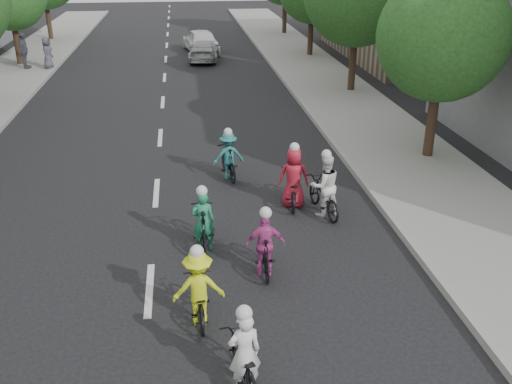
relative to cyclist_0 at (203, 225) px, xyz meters
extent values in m
plane|color=black|center=(-1.21, -1.62, -0.59)|extent=(120.00, 120.00, 0.00)
cube|color=gray|center=(6.79, 8.38, -0.52)|extent=(4.00, 80.00, 0.15)
cube|color=#999993|center=(4.84, 8.38, -0.50)|extent=(0.18, 80.00, 0.18)
cylinder|color=black|center=(-9.41, 22.38, 0.55)|extent=(0.32, 0.32, 2.27)
cylinder|color=black|center=(-9.41, 31.38, 0.65)|extent=(0.32, 0.32, 2.48)
cylinder|color=black|center=(7.59, 4.98, 0.55)|extent=(0.32, 0.32, 2.27)
sphere|color=#214B19|center=(7.59, 4.98, 3.38)|extent=(4.00, 4.00, 4.00)
cylinder|color=black|center=(7.59, 13.98, 0.65)|extent=(0.32, 0.32, 2.48)
cylinder|color=black|center=(7.59, 22.98, 0.55)|extent=(0.32, 0.32, 2.27)
cylinder|color=black|center=(7.59, 31.98, 0.65)|extent=(0.32, 0.32, 2.48)
imported|color=black|center=(0.00, 0.02, -0.06)|extent=(0.50, 1.76, 1.06)
imported|color=#248559|center=(0.00, -0.08, 0.15)|extent=(0.54, 0.35, 1.48)
sphere|color=silver|center=(0.00, -0.08, 0.91)|extent=(0.26, 0.26, 0.26)
imported|color=black|center=(1.26, -1.23, -0.13)|extent=(0.48, 1.54, 0.92)
imported|color=#CB479C|center=(1.26, -1.33, 0.14)|extent=(0.87, 0.39, 1.46)
sphere|color=silver|center=(1.26, -1.33, 0.89)|extent=(0.26, 0.26, 0.26)
imported|color=black|center=(3.21, 1.47, -0.12)|extent=(0.94, 1.89, 0.95)
imported|color=white|center=(3.21, 1.37, 0.24)|extent=(0.91, 0.76, 1.66)
sphere|color=silver|center=(3.21, 1.37, 1.09)|extent=(0.26, 0.26, 0.26)
imported|color=black|center=(2.52, 2.11, -0.13)|extent=(0.89, 1.83, 0.92)
imported|color=#B51D30|center=(2.52, 2.01, 0.24)|extent=(0.89, 0.65, 1.67)
sphere|color=silver|center=(2.52, 2.01, 1.10)|extent=(0.26, 0.26, 0.26)
imported|color=black|center=(-0.21, -2.73, -0.19)|extent=(0.59, 1.54, 0.80)
imported|color=#E0F21A|center=(-0.21, -2.83, 0.16)|extent=(0.99, 0.59, 1.50)
sphere|color=silver|center=(-0.21, -2.83, 0.93)|extent=(0.26, 0.26, 0.26)
imported|color=black|center=(0.44, -4.61, -0.15)|extent=(0.83, 1.73, 0.87)
imported|color=white|center=(0.44, -4.71, 0.14)|extent=(0.58, 0.43, 1.46)
sphere|color=silver|center=(0.44, -4.71, 0.89)|extent=(0.26, 0.26, 0.26)
imported|color=black|center=(0.95, 4.27, -0.09)|extent=(0.73, 1.72, 1.00)
imported|color=#277375|center=(0.95, 4.17, 0.14)|extent=(1.01, 0.68, 1.45)
sphere|color=silver|center=(0.95, 4.17, 0.88)|extent=(0.26, 0.26, 0.26)
imported|color=#B0B0B5|center=(1.14, 22.65, 0.00)|extent=(2.27, 4.30, 1.19)
imported|color=white|center=(0.97, 25.59, 0.15)|extent=(2.44, 4.58, 1.48)
imported|color=#504F5D|center=(-8.74, 20.95, 0.53)|extent=(0.55, 1.16, 1.93)
imported|color=#4C4C58|center=(-7.51, 20.86, 0.40)|extent=(0.67, 0.90, 1.67)
camera|label=1|loc=(-0.31, -11.80, 6.07)|focal=40.00mm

